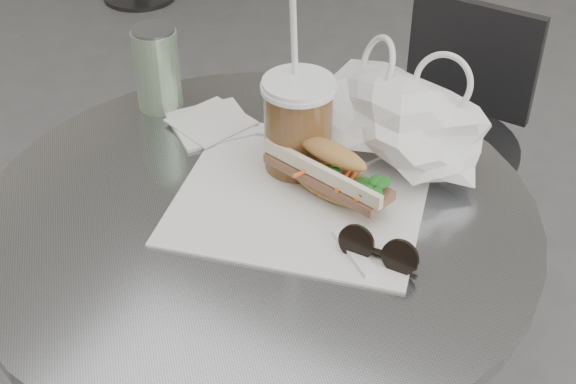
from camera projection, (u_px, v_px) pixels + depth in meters
The scene contains 9 objects.
cafe_table at pixel (261, 347), 1.25m from camera, with size 0.76×0.76×0.74m.
chair_far at pixel (433, 183), 1.83m from camera, with size 0.37×0.38×0.70m.
sandwich_paper at pixel (302, 194), 1.10m from camera, with size 0.33×0.31×0.00m, color white.
banh_mi at pixel (329, 172), 1.08m from camera, with size 0.24×0.13×0.08m.
iced_coffee at pixel (298, 123), 1.11m from camera, with size 0.10×0.10×0.30m.
sunglasses at pixel (378, 251), 0.98m from camera, with size 0.11×0.03×0.05m.
plastic_bag at pixel (399, 120), 1.14m from camera, with size 0.24×0.19×0.12m, color white, non-canonical shape.
napkin_stack at pixel (211, 123), 1.24m from camera, with size 0.16×0.16×0.01m.
drink_can at pixel (157, 68), 1.25m from camera, with size 0.07×0.07×0.14m.
Camera 1 is at (0.48, -0.50, 1.41)m, focal length 50.00 mm.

